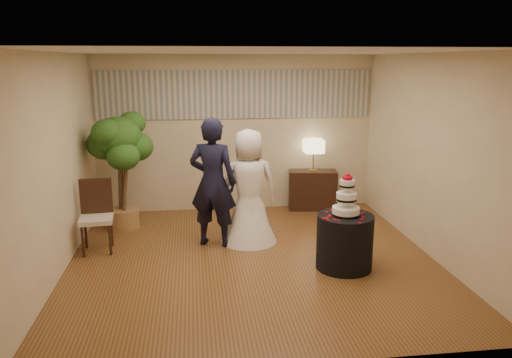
{
  "coord_description": "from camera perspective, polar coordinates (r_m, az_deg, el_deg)",
  "views": [
    {
      "loc": [
        -0.78,
        -6.44,
        2.7
      ],
      "look_at": [
        0.1,
        0.4,
        1.05
      ],
      "focal_mm": 35.0,
      "sensor_mm": 36.0,
      "label": 1
    }
  ],
  "objects": [
    {
      "name": "bride",
      "position": [
        7.44,
        -0.83,
        -0.83
      ],
      "size": [
        0.94,
        0.94,
        1.73
      ],
      "primitive_type": "imported",
      "rotation": [
        0.0,
        0.0,
        3.25
      ],
      "color": "white",
      "rests_on": "floor"
    },
    {
      "name": "side_chair",
      "position": [
        7.48,
        -17.8,
        -4.17
      ],
      "size": [
        0.52,
        0.53,
        1.04
      ],
      "primitive_type": null,
      "rotation": [
        0.0,
        0.0,
        0.09
      ],
      "color": "black",
      "rests_on": "floor"
    },
    {
      "name": "wall_left",
      "position": [
        6.79,
        -21.87,
        1.45
      ],
      "size": [
        0.06,
        5.0,
        2.8
      ],
      "primitive_type": "cube",
      "color": "beige",
      "rests_on": "ground"
    },
    {
      "name": "table_lamp",
      "position": [
        9.13,
        6.58,
        2.72
      ],
      "size": [
        0.33,
        0.33,
        0.58
      ],
      "primitive_type": null,
      "color": "beige",
      "rests_on": "console"
    },
    {
      "name": "groom",
      "position": [
        7.31,
        -4.96,
        -0.39
      ],
      "size": [
        0.81,
        0.66,
        1.91
      ],
      "primitive_type": "imported",
      "rotation": [
        0.0,
        0.0,
        2.81
      ],
      "color": "black",
      "rests_on": "floor"
    },
    {
      "name": "wall_front",
      "position": [
        4.22,
        3.68,
        -4.51
      ],
      "size": [
        5.0,
        0.06,
        2.8
      ],
      "primitive_type": "cube",
      "color": "beige",
      "rests_on": "ground"
    },
    {
      "name": "ceiling",
      "position": [
        6.48,
        -0.44,
        14.35
      ],
      "size": [
        5.0,
        5.0,
        0.0
      ],
      "primitive_type": "cube",
      "color": "white",
      "rests_on": "wall_back"
    },
    {
      "name": "wall_right",
      "position": [
        7.34,
        19.37,
        2.49
      ],
      "size": [
        0.06,
        5.0,
        2.8
      ],
      "primitive_type": "cube",
      "color": "beige",
      "rests_on": "ground"
    },
    {
      "name": "floor",
      "position": [
        7.02,
        -0.4,
        -9.15
      ],
      "size": [
        5.0,
        5.0,
        0.0
      ],
      "primitive_type": "cube",
      "color": "brown",
      "rests_on": "ground"
    },
    {
      "name": "console",
      "position": [
        9.27,
        6.48,
        -1.24
      ],
      "size": [
        0.92,
        0.51,
        0.72
      ],
      "primitive_type": "cube",
      "rotation": [
        0.0,
        0.0,
        -0.15
      ],
      "color": "black",
      "rests_on": "floor"
    },
    {
      "name": "cake_table",
      "position": [
        6.73,
        10.09,
        -7.07
      ],
      "size": [
        0.85,
        0.85,
        0.73
      ],
      "primitive_type": "cylinder",
      "rotation": [
        0.0,
        0.0,
        -0.16
      ],
      "color": "black",
      "rests_on": "floor"
    },
    {
      "name": "wall_back",
      "position": [
        9.06,
        -2.33,
        5.2
      ],
      "size": [
        5.0,
        0.06,
        2.8
      ],
      "primitive_type": "cube",
      "color": "beige",
      "rests_on": "ground"
    },
    {
      "name": "mural_border",
      "position": [
        8.97,
        -2.36,
        9.62
      ],
      "size": [
        4.9,
        0.02,
        0.85
      ],
      "primitive_type": "cube",
      "color": "#A29E94",
      "rests_on": "wall_back"
    },
    {
      "name": "wedding_cake",
      "position": [
        6.53,
        10.32,
        -1.75
      ],
      "size": [
        0.36,
        0.36,
        0.56
      ],
      "primitive_type": null,
      "color": "white",
      "rests_on": "cake_table"
    },
    {
      "name": "ficus_tree",
      "position": [
        8.28,
        -15.25,
        0.92
      ],
      "size": [
        0.97,
        0.97,
        1.94
      ],
      "primitive_type": null,
      "rotation": [
        0.0,
        0.0,
        -0.06
      ],
      "color": "#2A591C",
      "rests_on": "floor"
    }
  ]
}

